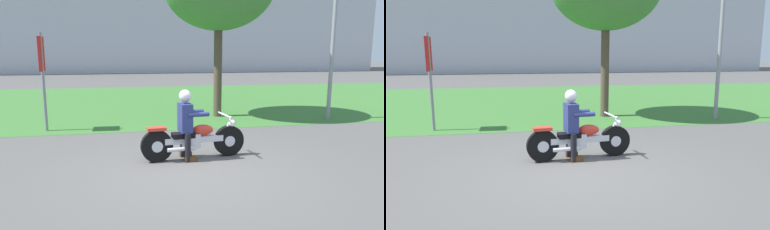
# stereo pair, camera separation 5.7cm
# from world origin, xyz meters

# --- Properties ---
(ground) EXTENTS (120.00, 120.00, 0.00)m
(ground) POSITION_xyz_m (0.00, 0.00, 0.00)
(ground) COLOR #565451
(grass_verge) EXTENTS (60.00, 12.00, 0.01)m
(grass_verge) POSITION_xyz_m (0.00, 9.30, 0.00)
(grass_verge) COLOR #3D7533
(grass_verge) RESTS_ON ground
(motorcycle_lead) EXTENTS (2.13, 0.66, 0.87)m
(motorcycle_lead) POSITION_xyz_m (0.17, 0.71, 0.39)
(motorcycle_lead) COLOR black
(motorcycle_lead) RESTS_ON ground
(rider_lead) EXTENTS (0.58, 0.50, 1.39)m
(rider_lead) POSITION_xyz_m (-0.00, 0.69, 0.81)
(rider_lead) COLOR black
(rider_lead) RESTS_ON ground
(sign_banner) EXTENTS (0.08, 0.60, 2.60)m
(sign_banner) POSITION_xyz_m (-3.27, 3.92, 1.72)
(sign_banner) COLOR gray
(sign_banner) RESTS_ON ground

